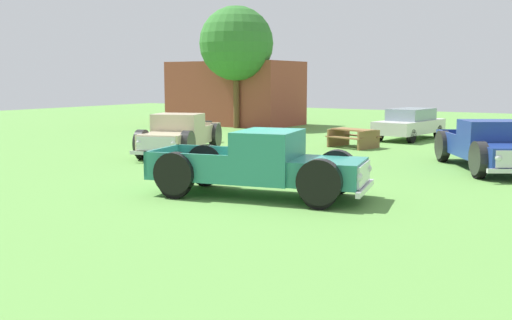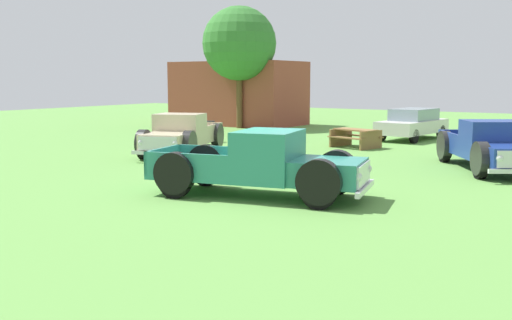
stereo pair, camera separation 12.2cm
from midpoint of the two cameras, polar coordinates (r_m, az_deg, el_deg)
name	(u,v)px [view 2 (the right image)]	position (r m, az deg, el deg)	size (l,w,h in m)	color
ground_plane	(258,194)	(15.01, 0.40, -3.23)	(80.00, 80.00, 0.00)	#5B9342
pickup_truck_foreground	(271,166)	(14.43, 1.68, -0.55)	(5.62, 3.06, 1.63)	#2D8475
pickup_truck_behind_left	(180,136)	(22.53, -7.17, 2.33)	(3.44, 5.42, 1.56)	#C6B793
pickup_truck_behind_right	(493,147)	(19.87, 21.90, 1.12)	(4.27, 5.36, 1.58)	navy
sedan_distant_b	(413,123)	(29.14, 14.88, 3.41)	(2.30, 4.55, 1.46)	silver
picnic_table	(356,136)	(25.23, 9.64, 2.29)	(2.13, 1.91, 0.78)	olive
trash_can	(208,131)	(27.27, -4.45, 2.76)	(0.59, 0.59, 0.95)	orange
oak_tree_east	(239,44)	(34.75, -1.51, 11.06)	(4.25, 4.25, 6.98)	brown
brick_pavilion	(238,93)	(37.63, -1.60, 6.41)	(7.82, 4.41, 3.89)	brown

